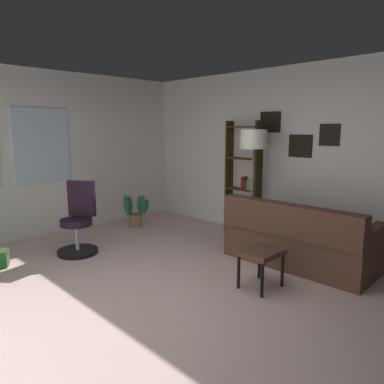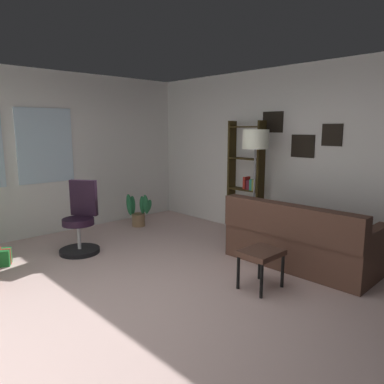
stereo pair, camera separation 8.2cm
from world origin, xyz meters
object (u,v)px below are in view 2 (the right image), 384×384
object	(u,v)px
potted_plant	(139,211)
couch	(316,242)
office_chair	(80,225)
bookshelf	(246,186)
footstool	(261,256)
floor_lamp	(255,146)

from	to	relation	value
potted_plant	couch	bearing A→B (deg)	-79.15
office_chair	bookshelf	bearing A→B (deg)	-23.65
footstool	office_chair	xyz separation A→B (m)	(-0.88, 2.50, 0.03)
office_chair	potted_plant	distance (m)	1.53
potted_plant	footstool	bearing A→B (deg)	-99.71
couch	office_chair	world-z (taller)	office_chair
footstool	potted_plant	distance (m)	3.12
floor_lamp	potted_plant	bearing A→B (deg)	107.50
office_chair	bookshelf	distance (m)	2.67
couch	footstool	xyz separation A→B (m)	(-1.12, 0.05, 0.07)
bookshelf	potted_plant	distance (m)	2.00
footstool	potted_plant	xyz separation A→B (m)	(0.53, 3.08, -0.10)
couch	footstool	distance (m)	1.13
potted_plant	floor_lamp	bearing A→B (deg)	-72.50
bookshelf	footstool	bearing A→B (deg)	-136.78
couch	bookshelf	world-z (taller)	bookshelf
couch	office_chair	bearing A→B (deg)	128.25
office_chair	potted_plant	size ratio (longest dim) A/B	1.68
office_chair	bookshelf	size ratio (longest dim) A/B	0.55
couch	floor_lamp	xyz separation A→B (m)	(0.05, 1.05, 1.19)
couch	floor_lamp	distance (m)	1.59
floor_lamp	bookshelf	bearing A→B (deg)	50.72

